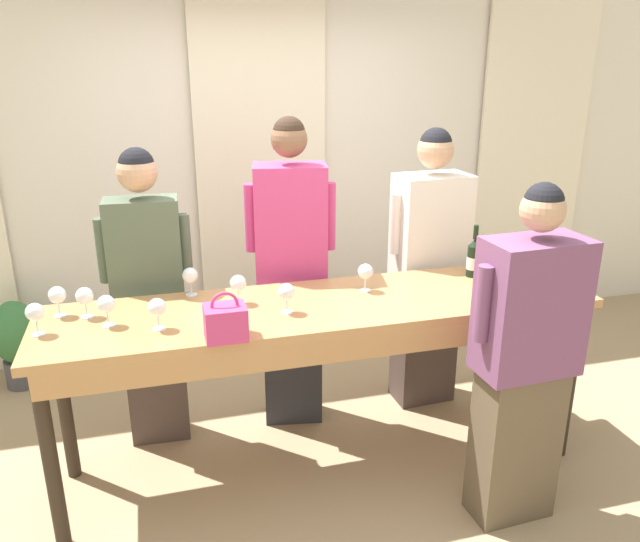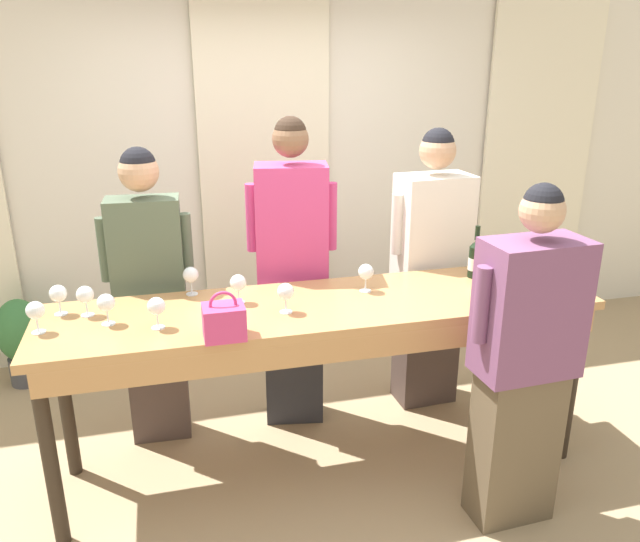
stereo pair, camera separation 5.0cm
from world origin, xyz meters
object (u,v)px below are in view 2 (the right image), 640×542
object	(u,v)px
wine_glass_front_right	(366,272)
wine_glass_back_right	(535,270)
wine_glass_front_left	(238,283)
potted_plant	(21,337)
wine_glass_back_mid	(35,311)
wine_glass_center_left	(85,295)
wine_glass_center_mid	(156,307)
handbag	(224,321)
guest_olive_jacket	(150,294)
wine_glass_near_host	(554,264)
host_pouring	(524,363)
wine_glass_center_right	(58,294)
guest_pink_top	(292,274)
wine_bottle	(475,259)
guest_cream_sweater	(430,270)
tasting_bar	(325,324)
wine_glass_back_left	(191,275)
wine_glass_front_mid	(286,292)
wine_glass_by_bottle	(106,303)

from	to	relation	value
wine_glass_front_right	wine_glass_back_right	xyz separation A→B (m)	(0.90, -0.19, 0.00)
wine_glass_front_left	potted_plant	distance (m)	2.03
wine_glass_front_right	potted_plant	world-z (taller)	wine_glass_front_right
wine_glass_back_mid	wine_glass_front_right	bearing A→B (deg)	4.54
wine_glass_front_right	wine_glass_center_left	bearing A→B (deg)	179.05
wine_glass_center_mid	handbag	bearing A→B (deg)	-31.82
wine_glass_front_left	wine_glass_back_mid	bearing A→B (deg)	-172.00
guest_olive_jacket	potted_plant	distance (m)	1.39
wine_glass_front_right	wine_glass_near_host	size ratio (longest dim) A/B	1.00
wine_glass_back_right	host_pouring	distance (m)	0.69
wine_glass_center_right	guest_pink_top	xyz separation A→B (m)	(1.24, 0.35, -0.13)
wine_bottle	wine_glass_center_mid	distance (m)	1.79
handbag	guest_pink_top	bearing A→B (deg)	59.26
wine_glass_front_left	wine_glass_front_right	size ratio (longest dim) A/B	1.00
guest_cream_sweater	potted_plant	bearing A→B (deg)	161.35
tasting_bar	wine_glass_center_left	size ratio (longest dim) A/B	18.65
wine_glass_back_left	wine_glass_back_right	size ratio (longest dim) A/B	1.00
wine_glass_front_mid	wine_glass_back_mid	world-z (taller)	same
wine_bottle	wine_glass_center_mid	xyz separation A→B (m)	(-1.76, -0.27, -0.00)
wine_glass_back_mid	guest_olive_jacket	distance (m)	0.76
wine_glass_by_bottle	wine_glass_back_left	bearing A→B (deg)	36.07
guest_olive_jacket	wine_glass_back_mid	bearing A→B (deg)	-131.54
wine_glass_near_host	handbag	bearing A→B (deg)	-171.69
wine_glass_back_mid	wine_glass_by_bottle	distance (m)	0.31
guest_olive_jacket	guest_pink_top	xyz separation A→B (m)	(0.82, 0.00, 0.05)
wine_glass_back_left	wine_glass_back_right	bearing A→B (deg)	-11.67
wine_glass_front_mid	wine_glass_front_right	size ratio (longest dim) A/B	1.00
wine_glass_front_left	guest_cream_sweater	world-z (taller)	guest_cream_sweater
wine_glass_center_mid	wine_glass_back_mid	xyz separation A→B (m)	(-0.53, 0.08, 0.00)
wine_glass_center_mid	wine_glass_front_right	bearing A→B (deg)	11.08
host_pouring	wine_glass_front_mid	bearing A→B (deg)	151.76
handbag	guest_pink_top	xyz separation A→B (m)	(0.49, 0.82, -0.10)
wine_glass_front_right	guest_olive_jacket	world-z (taller)	guest_olive_jacket
wine_glass_front_mid	wine_glass_by_bottle	xyz separation A→B (m)	(-0.85, 0.07, 0.00)
potted_plant	wine_glass_back_left	bearing A→B (deg)	-44.68
wine_glass_center_right	guest_cream_sweater	distance (m)	2.16
handbag	wine_glass_front_left	xyz separation A→B (m)	(0.12, 0.40, 0.03)
wine_glass_back_left	guest_pink_top	bearing A→B (deg)	21.83
wine_glass_back_left	wine_glass_near_host	bearing A→B (deg)	-8.88
wine_glass_front_mid	wine_glass_by_bottle	size ratio (longest dim) A/B	1.00
handbag	wine_glass_front_right	xyz separation A→B (m)	(0.80, 0.39, 0.03)
wine_glass_center_mid	wine_glass_front_left	bearing A→B (deg)	28.07
wine_bottle	wine_glass_back_right	world-z (taller)	wine_bottle
wine_glass_back_mid	guest_cream_sweater	world-z (taller)	guest_cream_sweater
wine_glass_back_right	wine_glass_by_bottle	xyz separation A→B (m)	(-2.22, 0.08, 0.00)
wine_glass_back_left	host_pouring	xyz separation A→B (m)	(1.45, -0.91, -0.24)
wine_bottle	wine_glass_front_mid	distance (m)	1.17
wine_glass_back_mid	guest_pink_top	size ratio (longest dim) A/B	0.08
guest_pink_top	wine_glass_center_right	bearing A→B (deg)	-164.03
wine_glass_back_mid	guest_olive_jacket	size ratio (longest dim) A/B	0.09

